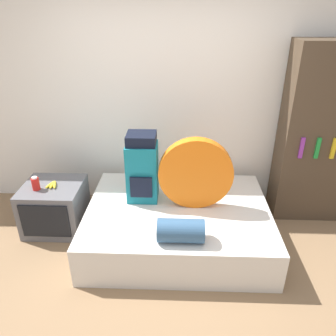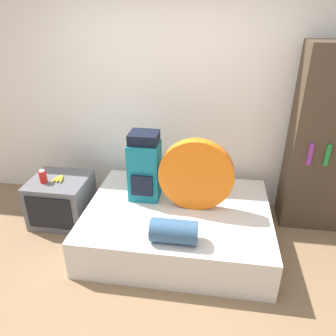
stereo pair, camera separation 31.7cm
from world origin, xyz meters
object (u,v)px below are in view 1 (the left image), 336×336
object	(u,v)px
television	(55,206)
sleeping_roll	(181,231)
backpack	(142,168)
bookshelf	(319,136)
canister	(36,184)
tent_bag	(196,174)

from	to	relation	value
television	sleeping_roll	bearing A→B (deg)	-26.65
sleeping_roll	backpack	bearing A→B (deg)	120.09
sleeping_roll	bookshelf	bearing A→B (deg)	36.44
canister	television	bearing A→B (deg)	32.12
bookshelf	backpack	bearing A→B (deg)	-167.75
backpack	canister	world-z (taller)	backpack
backpack	bookshelf	distance (m)	1.97
backpack	tent_bag	xyz separation A→B (m)	(0.55, -0.13, 0.02)
backpack	sleeping_roll	size ratio (longest dim) A/B	1.77
backpack	television	bearing A→B (deg)	179.78
bookshelf	sleeping_roll	bearing A→B (deg)	-143.56
canister	tent_bag	bearing A→B (deg)	-1.76
tent_bag	canister	world-z (taller)	tent_bag
tent_bag	television	size ratio (longest dim) A/B	1.17
television	canister	xyz separation A→B (m)	(-0.13, -0.08, 0.33)
tent_bag	bookshelf	bearing A→B (deg)	21.62
sleeping_roll	canister	xyz separation A→B (m)	(-1.52, 0.62, 0.09)
sleeping_roll	canister	size ratio (longest dim) A/B	2.78
backpack	bookshelf	bearing A→B (deg)	12.25
sleeping_roll	television	distance (m)	1.58
tent_bag	canister	xyz separation A→B (m)	(-1.67, 0.05, -0.18)
canister	bookshelf	bearing A→B (deg)	9.19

